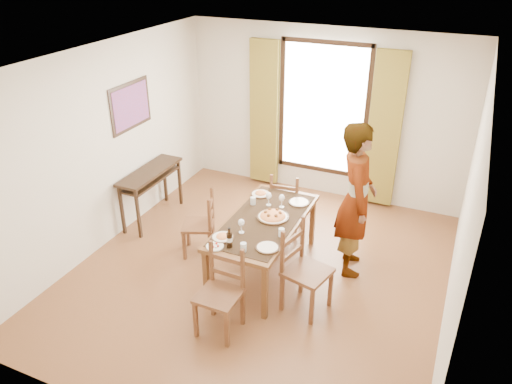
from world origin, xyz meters
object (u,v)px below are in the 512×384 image
at_px(console_table, 150,177).
at_px(dining_table, 264,224).
at_px(man, 356,200).
at_px(pasta_platter, 273,214).

distance_m(console_table, dining_table, 2.13).
bearing_deg(man, console_table, 72.42).
xyz_separation_m(man, pasta_platter, (-0.91, -0.44, -0.19)).
relative_size(man, pasta_platter, 4.97).
height_order(console_table, dining_table, console_table).
distance_m(dining_table, man, 1.17).
xyz_separation_m(console_table, man, (3.06, -0.03, 0.31)).
height_order(man, pasta_platter, man).
bearing_deg(man, pasta_platter, 98.67).
relative_size(console_table, pasta_platter, 3.00).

